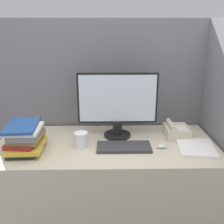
{
  "coord_description": "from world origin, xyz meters",
  "views": [
    {
      "loc": [
        0.01,
        -1.32,
        1.52
      ],
      "look_at": [
        0.04,
        0.38,
        0.97
      ],
      "focal_mm": 42.0,
      "sensor_mm": 36.0,
      "label": 1
    }
  ],
  "objects_px": {
    "monitor": "(118,106)",
    "desk_telephone": "(176,131)",
    "keyboard": "(124,147)",
    "mouse": "(162,146)",
    "coffee_cup": "(81,139)",
    "book_stack": "(25,138)"
  },
  "relations": [
    {
      "from": "coffee_cup",
      "to": "desk_telephone",
      "type": "relative_size",
      "value": 0.52
    },
    {
      "from": "mouse",
      "to": "book_stack",
      "type": "xyz_separation_m",
      "value": [
        -0.9,
        -0.03,
        0.08
      ]
    },
    {
      "from": "keyboard",
      "to": "desk_telephone",
      "type": "distance_m",
      "value": 0.44
    },
    {
      "from": "monitor",
      "to": "desk_telephone",
      "type": "bearing_deg",
      "value": -2.64
    },
    {
      "from": "monitor",
      "to": "coffee_cup",
      "type": "distance_m",
      "value": 0.36
    },
    {
      "from": "keyboard",
      "to": "desk_telephone",
      "type": "bearing_deg",
      "value": 25.26
    },
    {
      "from": "monitor",
      "to": "keyboard",
      "type": "distance_m",
      "value": 0.31
    },
    {
      "from": "book_stack",
      "to": "desk_telephone",
      "type": "distance_m",
      "value": 1.07
    },
    {
      "from": "coffee_cup",
      "to": "desk_telephone",
      "type": "distance_m",
      "value": 0.7
    },
    {
      "from": "coffee_cup",
      "to": "mouse",
      "type": "bearing_deg",
      "value": -4.33
    },
    {
      "from": "mouse",
      "to": "coffee_cup",
      "type": "height_order",
      "value": "coffee_cup"
    },
    {
      "from": "keyboard",
      "to": "coffee_cup",
      "type": "xyz_separation_m",
      "value": [
        -0.29,
        0.04,
        0.04
      ]
    },
    {
      "from": "keyboard",
      "to": "coffee_cup",
      "type": "height_order",
      "value": "coffee_cup"
    },
    {
      "from": "keyboard",
      "to": "book_stack",
      "type": "relative_size",
      "value": 1.2
    },
    {
      "from": "keyboard",
      "to": "book_stack",
      "type": "distance_m",
      "value": 0.65
    },
    {
      "from": "keyboard",
      "to": "desk_telephone",
      "type": "relative_size",
      "value": 1.88
    },
    {
      "from": "mouse",
      "to": "coffee_cup",
      "type": "xyz_separation_m",
      "value": [
        -0.54,
        0.04,
        0.04
      ]
    },
    {
      "from": "monitor",
      "to": "coffee_cup",
      "type": "bearing_deg",
      "value": -145.86
    },
    {
      "from": "mouse",
      "to": "desk_telephone",
      "type": "bearing_deg",
      "value": 53.1
    },
    {
      "from": "keyboard",
      "to": "mouse",
      "type": "distance_m",
      "value": 0.25
    },
    {
      "from": "monitor",
      "to": "coffee_cup",
      "type": "xyz_separation_m",
      "value": [
        -0.25,
        -0.17,
        -0.19
      ]
    },
    {
      "from": "coffee_cup",
      "to": "book_stack",
      "type": "relative_size",
      "value": 0.33
    }
  ]
}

